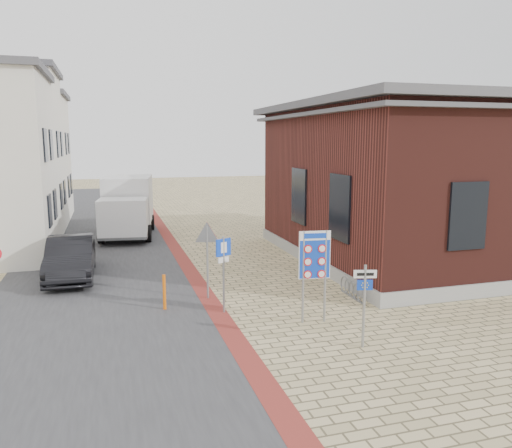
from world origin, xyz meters
TOP-DOWN VIEW (x-y plane):
  - ground at (0.00, 0.00)m, footprint 120.00×120.00m
  - road_strip at (-5.50, 15.00)m, footprint 7.00×60.00m
  - curb_strip at (-2.00, 10.00)m, footprint 0.60×40.00m
  - brick_building at (8.99, 7.00)m, footprint 13.00×13.00m
  - townhouse_far at (-10.99, 24.00)m, footprint 7.40×6.40m
  - bike_rack at (2.65, 2.20)m, footprint 0.08×1.80m
  - sedan at (-6.50, 7.52)m, footprint 1.68×4.77m
  - box_truck at (-4.03, 15.80)m, footprint 3.24×6.41m
  - border_sign at (0.50, 0.50)m, footprint 0.91×0.16m
  - essen_sign at (1.00, -1.50)m, footprint 0.57×0.18m
  - parking_sign at (-1.80, 2.00)m, footprint 0.50×0.24m
  - yield_sign at (-2.00, 3.50)m, footprint 0.89×0.29m
  - bollard at (-3.50, 2.80)m, footprint 0.10×0.10m

SIDE VIEW (x-z plane):
  - ground at x=0.00m, z-range 0.00..0.00m
  - road_strip at x=-5.50m, z-range 0.00..0.02m
  - curb_strip at x=-2.00m, z-range 0.00..0.03m
  - bike_rack at x=2.65m, z-range -0.04..0.56m
  - bollard at x=-3.50m, z-range 0.00..1.12m
  - sedan at x=-6.50m, z-range 0.00..1.57m
  - essen_sign at x=1.00m, z-range 0.32..2.47m
  - parking_sign at x=-1.80m, z-range 0.42..2.79m
  - box_truck at x=-4.03m, z-range 0.05..3.27m
  - border_sign at x=0.50m, z-range 0.58..3.27m
  - yield_sign at x=-2.00m, z-range 0.67..3.21m
  - brick_building at x=8.99m, z-range 0.09..6.89m
  - townhouse_far at x=-10.99m, z-range 0.02..8.32m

